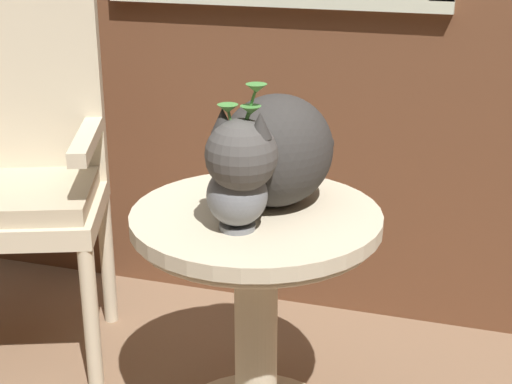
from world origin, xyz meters
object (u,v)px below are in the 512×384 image
object	(u,v)px
wicker_chair	(19,163)
cat	(272,151)
wicker_side_table	(256,283)
pewter_vase_with_ivy	(237,187)

from	to	relation	value
wicker_chair	cat	bearing A→B (deg)	-11.76
wicker_side_table	cat	size ratio (longest dim) A/B	0.99
cat	pewter_vase_with_ivy	size ratio (longest dim) A/B	1.87
wicker_chair	pewter_vase_with_ivy	world-z (taller)	wicker_chair
cat	pewter_vase_with_ivy	distance (m)	0.16
wicker_chair	cat	distance (m)	0.83
wicker_side_table	cat	xyz separation A→B (m)	(0.02, 0.05, 0.32)
wicker_chair	cat	size ratio (longest dim) A/B	1.72
cat	pewter_vase_with_ivy	bearing A→B (deg)	-102.35
wicker_chair	cat	world-z (taller)	wicker_chair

